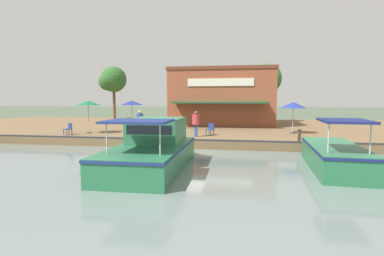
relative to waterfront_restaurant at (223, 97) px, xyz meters
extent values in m
plane|color=#4C5B47|center=(13.63, -1.50, -3.42)|extent=(220.00, 220.00, 0.00)
cube|color=brown|center=(2.63, -1.50, -3.12)|extent=(22.00, 56.00, 0.60)
cube|color=#2D2D33|center=(13.53, -1.50, -2.77)|extent=(0.20, 50.40, 0.10)
cube|color=brown|center=(-0.03, 0.00, -0.15)|extent=(8.17, 10.12, 5.33)
cube|color=brown|center=(-0.03, 0.00, 2.66)|extent=(8.34, 10.32, 0.30)
cube|color=#235633|center=(4.96, 0.00, -0.52)|extent=(1.80, 8.60, 0.16)
cube|color=silver|center=(4.10, 0.00, 1.31)|extent=(0.08, 6.07, 0.70)
cylinder|color=#B7B7B7|center=(8.42, -6.90, -1.65)|extent=(0.06, 0.06, 2.34)
cylinder|color=#2D2D33|center=(8.42, -6.90, -2.79)|extent=(0.36, 0.36, 0.06)
cone|color=navy|center=(8.42, -6.90, -0.54)|extent=(1.89, 1.89, 0.36)
cone|color=yellow|center=(8.42, -6.90, -0.52)|extent=(1.17, 1.17, 0.29)
sphere|color=yellow|center=(8.42, -6.90, -0.36)|extent=(0.08, 0.08, 0.08)
cylinder|color=#B7B7B7|center=(10.79, -9.46, -1.65)|extent=(0.06, 0.06, 2.35)
cylinder|color=#2D2D33|center=(10.79, -9.46, -2.79)|extent=(0.36, 0.36, 0.06)
cone|color=#19663D|center=(10.79, -9.46, -0.52)|extent=(1.90, 1.90, 0.35)
cone|color=silver|center=(10.79, -9.46, -0.50)|extent=(1.18, 1.18, 0.28)
sphere|color=silver|center=(10.79, -9.46, -0.35)|extent=(0.08, 0.08, 0.08)
cylinder|color=#B7B7B7|center=(8.30, 5.82, -1.71)|extent=(0.06, 0.06, 2.22)
cylinder|color=#2D2D33|center=(8.30, 5.82, -2.79)|extent=(0.36, 0.36, 0.06)
cone|color=navy|center=(8.30, 5.82, -0.67)|extent=(1.91, 1.91, 0.46)
cone|color=white|center=(8.30, 5.82, -0.65)|extent=(1.18, 1.18, 0.37)
sphere|color=white|center=(8.30, 5.82, -0.44)|extent=(0.08, 0.08, 0.08)
cube|color=navy|center=(9.90, -3.52, -2.61)|extent=(0.05, 0.05, 0.42)
cube|color=navy|center=(9.99, -3.91, -2.61)|extent=(0.05, 0.05, 0.42)
cube|color=navy|center=(9.51, -3.60, -2.61)|extent=(0.05, 0.05, 0.42)
cube|color=navy|center=(9.60, -3.99, -2.61)|extent=(0.05, 0.05, 0.42)
cube|color=navy|center=(9.75, -3.75, -2.39)|extent=(0.53, 0.53, 0.05)
cube|color=navy|center=(9.55, -3.80, -2.17)|extent=(0.14, 0.44, 0.40)
cube|color=navy|center=(12.40, -10.29, -2.61)|extent=(0.05, 0.05, 0.42)
cube|color=navy|center=(12.22, -10.65, -2.61)|extent=(0.05, 0.05, 0.42)
cube|color=navy|center=(12.05, -10.11, -2.61)|extent=(0.05, 0.05, 0.42)
cube|color=navy|center=(11.87, -10.46, -2.61)|extent=(0.05, 0.05, 0.42)
cube|color=navy|center=(12.13, -10.38, -2.39)|extent=(0.59, 0.59, 0.05)
cube|color=navy|center=(11.96, -10.29, -2.17)|extent=(0.24, 0.41, 0.40)
cube|color=navy|center=(10.84, -0.12, -2.61)|extent=(0.05, 0.05, 0.42)
cube|color=navy|center=(10.67, -0.48, -2.61)|extent=(0.05, 0.05, 0.42)
cube|color=navy|center=(10.47, 0.05, -2.61)|extent=(0.05, 0.05, 0.42)
cube|color=navy|center=(10.31, -0.32, -2.61)|extent=(0.05, 0.05, 0.42)
cube|color=navy|center=(10.57, -0.22, -2.39)|extent=(0.58, 0.58, 0.05)
cube|color=navy|center=(10.39, -0.13, -2.17)|extent=(0.22, 0.42, 0.40)
cylinder|color=#2D5193|center=(11.63, -1.01, -2.39)|extent=(0.13, 0.13, 0.86)
cylinder|color=#2D5193|center=(11.51, -1.14, -2.39)|extent=(0.13, 0.13, 0.86)
cylinder|color=#B23338|center=(11.57, -1.07, -1.62)|extent=(0.50, 0.50, 0.68)
sphere|color=brown|center=(11.57, -1.07, -1.17)|extent=(0.23, 0.23, 0.23)
cylinder|color=gold|center=(10.58, -5.52, -2.39)|extent=(0.13, 0.13, 0.85)
cylinder|color=gold|center=(10.66, -5.37, -2.39)|extent=(0.13, 0.13, 0.85)
cylinder|color=#2D5193|center=(10.62, -5.44, -1.63)|extent=(0.50, 0.50, 0.67)
sphere|color=#DBB28E|center=(10.62, -5.44, -1.18)|extent=(0.23, 0.23, 0.23)
cube|color=#287047|center=(17.83, 6.17, -2.81)|extent=(5.89, 2.37, 1.06)
ellipsoid|color=#287047|center=(14.94, 6.33, -2.81)|extent=(2.15, 2.06, 1.06)
cube|color=navy|center=(17.83, 6.17, -2.36)|extent=(5.96, 2.42, 0.10)
cube|color=navy|center=(19.19, 6.09, -1.10)|extent=(2.43, 1.87, 0.10)
cylinder|color=silver|center=(19.93, 6.77, -1.69)|extent=(0.05, 0.05, 1.18)
cylinder|color=silver|center=(19.85, 5.33, -1.69)|extent=(0.05, 0.05, 1.18)
cube|color=#287047|center=(19.31, -1.87, -2.81)|extent=(6.72, 3.04, 1.06)
ellipsoid|color=#287047|center=(15.98, -1.93, -2.81)|extent=(2.41, 2.81, 1.06)
cube|color=navy|center=(19.31, -1.87, -2.36)|extent=(6.80, 3.08, 0.10)
cube|color=#337A51|center=(18.13, -1.89, -1.71)|extent=(2.76, 2.38, 1.14)
cube|color=black|center=(19.47, -1.86, -1.56)|extent=(0.10, 2.04, 0.40)
cube|color=navy|center=(20.88, -1.84, -1.09)|extent=(2.06, 2.51, 0.08)
cylinder|color=silver|center=(21.46, -0.81, -1.68)|extent=(0.05, 0.05, 1.18)
cylinder|color=silver|center=(21.50, -2.84, -1.68)|extent=(0.05, 0.05, 1.18)
cylinder|color=silver|center=(15.70, -1.94, -1.98)|extent=(0.09, 2.33, 0.04)
cylinder|color=#473323|center=(13.28, 5.44, -2.45)|extent=(0.18, 0.18, 0.75)
cylinder|color=#2D2D33|center=(13.28, 5.44, -2.05)|extent=(0.22, 0.22, 0.04)
ellipsoid|color=white|center=(19.68, 6.32, -3.22)|extent=(0.58, 0.61, 0.24)
cylinder|color=white|center=(19.82, 6.48, -2.90)|extent=(0.07, 0.07, 0.40)
sphere|color=white|center=(19.82, 6.49, -2.70)|extent=(0.10, 0.10, 0.10)
cone|color=orange|center=(19.87, 6.54, -2.70)|extent=(0.07, 0.07, 0.04)
cylinder|color=brown|center=(-3.37, 4.63, -1.00)|extent=(0.34, 0.34, 3.64)
sphere|color=#387033|center=(-3.37, 4.63, 2.10)|extent=(3.41, 3.41, 3.41)
sphere|color=#387033|center=(-2.69, 4.12, 1.75)|extent=(2.39, 2.39, 2.39)
cylinder|color=brown|center=(-6.21, -15.06, -0.84)|extent=(0.37, 0.37, 3.96)
sphere|color=#2D6028|center=(-6.21, -15.06, 2.42)|extent=(3.42, 3.42, 3.42)
sphere|color=#2D6028|center=(-5.53, -15.57, 2.08)|extent=(2.39, 2.39, 2.39)
camera|label=1|loc=(31.79, 2.15, -0.26)|focal=28.00mm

